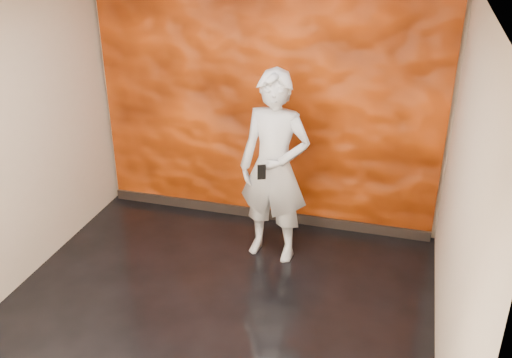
# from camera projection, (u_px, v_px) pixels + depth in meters

# --- Properties ---
(room) EXTENTS (4.02, 4.02, 2.81)m
(room) POSITION_uv_depth(u_px,v_px,m) (204.00, 181.00, 4.65)
(room) COLOR black
(room) RESTS_ON ground
(feature_wall) EXTENTS (3.90, 0.06, 2.75)m
(feature_wall) POSITION_uv_depth(u_px,v_px,m) (265.00, 109.00, 6.36)
(feature_wall) COLOR #E14B0B
(feature_wall) RESTS_ON ground
(baseboard) EXTENTS (3.90, 0.04, 0.12)m
(baseboard) POSITION_uv_depth(u_px,v_px,m) (264.00, 214.00, 6.89)
(baseboard) COLOR black
(baseboard) RESTS_ON ground
(man) EXTENTS (0.79, 0.57, 2.03)m
(man) POSITION_uv_depth(u_px,v_px,m) (274.00, 168.00, 5.79)
(man) COLOR #969CA6
(man) RESTS_ON ground
(phone) EXTENTS (0.08, 0.05, 0.15)m
(phone) POSITION_uv_depth(u_px,v_px,m) (262.00, 172.00, 5.49)
(phone) COLOR black
(phone) RESTS_ON man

